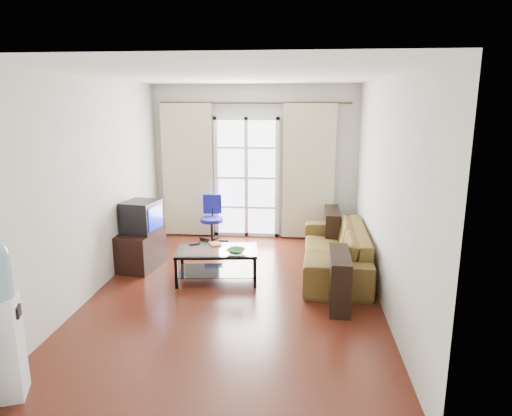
{
  "coord_description": "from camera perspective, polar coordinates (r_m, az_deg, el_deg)",
  "views": [
    {
      "loc": [
        0.77,
        -5.44,
        2.4
      ],
      "look_at": [
        0.23,
        0.35,
        1.04
      ],
      "focal_mm": 32.0,
      "sensor_mm": 36.0,
      "label": 1
    }
  ],
  "objects": [
    {
      "name": "floor",
      "position": [
        6.0,
        -2.51,
        -10.46
      ],
      "size": [
        5.2,
        5.2,
        0.0
      ],
      "primitive_type": "plane",
      "color": "#552114",
      "rests_on": "ground"
    },
    {
      "name": "curtain_right",
      "position": [
        8.01,
        6.6,
        4.45
      ],
      "size": [
        0.9,
        0.07,
        2.35
      ],
      "primitive_type": "cube",
      "color": "beige",
      "rests_on": "curtain_rod"
    },
    {
      "name": "wall_back",
      "position": [
        8.15,
        -0.12,
        5.74
      ],
      "size": [
        3.6,
        0.02,
        2.7
      ],
      "primitive_type": "cube",
      "color": "silver",
      "rests_on": "floor"
    },
    {
      "name": "curtain_left",
      "position": [
        8.25,
        -8.55,
        4.64
      ],
      "size": [
        0.9,
        0.07,
        2.35
      ],
      "primitive_type": "cube",
      "color": "beige",
      "rests_on": "curtain_rod"
    },
    {
      "name": "wall_right",
      "position": [
        5.64,
        15.79,
        1.91
      ],
      "size": [
        0.02,
        5.2,
        2.7
      ],
      "primitive_type": "cube",
      "color": "silver",
      "rests_on": "floor"
    },
    {
      "name": "bowl",
      "position": [
        6.07,
        -2.5,
        -5.39
      ],
      "size": [
        0.39,
        0.39,
        0.06
      ],
      "primitive_type": "imported",
      "rotation": [
        0.0,
        0.0,
        -0.36
      ],
      "color": "#338D43",
      "rests_on": "coffee_table"
    },
    {
      "name": "wall_left",
      "position": [
        6.11,
        -19.63,
        2.48
      ],
      "size": [
        0.02,
        5.2,
        2.7
      ],
      "primitive_type": "cube",
      "color": "silver",
      "rests_on": "floor"
    },
    {
      "name": "french_door",
      "position": [
        8.15,
        -1.21,
        3.78
      ],
      "size": [
        1.16,
        0.06,
        2.15
      ],
      "color": "white",
      "rests_on": "wall_back"
    },
    {
      "name": "book",
      "position": [
        6.42,
        -5.78,
        -4.58
      ],
      "size": [
        0.32,
        0.33,
        0.02
      ],
      "primitive_type": "imported",
      "rotation": [
        0.0,
        0.0,
        0.45
      ],
      "color": "#AD1D15",
      "rests_on": "coffee_table"
    },
    {
      "name": "tv_stand",
      "position": [
        6.95,
        -14.26,
        -5.12
      ],
      "size": [
        0.6,
        0.8,
        0.54
      ],
      "primitive_type": "cube",
      "rotation": [
        0.0,
        0.0,
        -0.15
      ],
      "color": "black",
      "rests_on": "floor"
    },
    {
      "name": "crt_tv",
      "position": [
        6.88,
        -14.28,
        -1.0
      ],
      "size": [
        0.56,
        0.57,
        0.45
      ],
      "rotation": [
        0.0,
        0.0,
        -0.19
      ],
      "color": "black",
      "rests_on": "tv_stand"
    },
    {
      "name": "task_chair",
      "position": [
        7.99,
        -5.51,
        -2.58
      ],
      "size": [
        0.61,
        0.61,
        0.82
      ],
      "rotation": [
        0.0,
        0.0,
        0.1
      ],
      "color": "black",
      "rests_on": "floor"
    },
    {
      "name": "radiator",
      "position": [
        8.21,
        5.39,
        -1.52
      ],
      "size": [
        0.64,
        0.12,
        0.64
      ],
      "primitive_type": "cube",
      "color": "#9C9C9E",
      "rests_on": "floor"
    },
    {
      "name": "ceiling",
      "position": [
        5.5,
        -2.81,
        16.25
      ],
      "size": [
        5.2,
        5.2,
        0.0
      ],
      "primitive_type": "plane",
      "rotation": [
        3.14,
        0.0,
        0.0
      ],
      "color": "white",
      "rests_on": "wall_back"
    },
    {
      "name": "wall_front",
      "position": [
        3.13,
        -9.28,
        -6.68
      ],
      "size": [
        3.6,
        0.02,
        2.7
      ],
      "primitive_type": "cube",
      "color": "silver",
      "rests_on": "floor"
    },
    {
      "name": "curtain_rod",
      "position": [
        7.98,
        -0.19,
        13.0
      ],
      "size": [
        3.3,
        0.04,
        0.04
      ],
      "primitive_type": "cylinder",
      "rotation": [
        0.0,
        1.57,
        0.0
      ],
      "color": "#4C3F2D",
      "rests_on": "wall_back"
    },
    {
      "name": "sofa",
      "position": [
        6.69,
        9.82,
        -5.11
      ],
      "size": [
        2.28,
        1.0,
        0.65
      ],
      "primitive_type": "imported",
      "rotation": [
        0.0,
        0.0,
        -1.6
      ],
      "color": "brown",
      "rests_on": "floor"
    },
    {
      "name": "remote",
      "position": [
        6.48,
        -7.7,
        -4.49
      ],
      "size": [
        0.14,
        0.12,
        0.02
      ],
      "primitive_type": "cube",
      "rotation": [
        0.0,
        0.0,
        0.61
      ],
      "color": "black",
      "rests_on": "coffee_table"
    },
    {
      "name": "coffee_table",
      "position": [
        6.29,
        -4.9,
        -6.54
      ],
      "size": [
        1.15,
        0.74,
        0.44
      ],
      "rotation": [
        0.0,
        0.0,
        0.11
      ],
      "color": "silver",
      "rests_on": "floor"
    }
  ]
}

